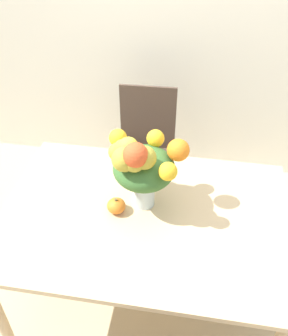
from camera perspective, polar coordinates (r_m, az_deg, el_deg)
ground_plane at (r=2.63m, az=0.05°, el=-17.83°), size 12.00×12.00×0.00m
wall_back at (r=2.93m, az=4.96°, el=22.54°), size 8.00×0.06×2.70m
dining_table at (r=2.10m, az=0.06°, el=-8.27°), size 1.49×1.04×0.74m
flower_vase at (r=1.91m, az=-0.28°, el=0.42°), size 0.41×0.34×0.46m
pumpkin at (r=2.03m, az=-4.04°, el=-5.48°), size 0.10×0.10×0.09m
dining_chair_near_window at (r=2.85m, az=0.25°, el=2.38°), size 0.44×0.44×0.95m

